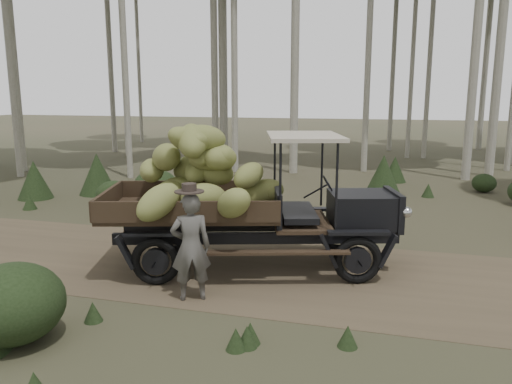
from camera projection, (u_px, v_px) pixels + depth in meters
ground at (355, 279)px, 8.86m from camera, size 120.00×120.00×0.00m
dirt_track at (355, 279)px, 8.86m from camera, size 70.00×4.00×0.01m
banana_truck at (230, 186)px, 9.26m from camera, size 5.74×3.57×2.83m
farmer at (191, 246)px, 7.83m from camera, size 0.75×0.65×1.89m
undergrowth at (262, 252)px, 8.59m from camera, size 20.60×21.15×1.40m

